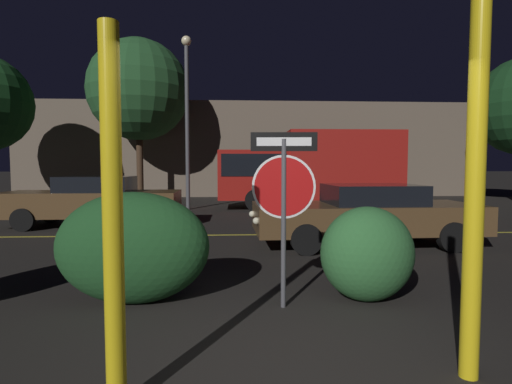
{
  "coord_description": "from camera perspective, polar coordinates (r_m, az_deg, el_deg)",
  "views": [
    {
      "loc": [
        -0.52,
        -3.04,
        1.69
      ],
      "look_at": [
        -0.12,
        4.49,
        1.2
      ],
      "focal_mm": 28.0,
      "sensor_mm": 36.0,
      "label": 1
    }
  ],
  "objects": [
    {
      "name": "stop_sign",
      "position": [
        4.7,
        3.98,
        0.77
      ],
      "size": [
        0.78,
        0.09,
        2.08
      ],
      "rotation": [
        0.0,
        0.0,
        -0.08
      ],
      "color": "#4C4C51",
      "rests_on": "ground_plane"
    },
    {
      "name": "yellow_pole_left",
      "position": [
        2.85,
        -19.77,
        -4.03
      ],
      "size": [
        0.14,
        0.14,
        2.63
      ],
      "primitive_type": "cylinder",
      "color": "yellow",
      "rests_on": "ground_plane"
    },
    {
      "name": "tree_1",
      "position": [
        20.69,
        -16.44,
        13.77
      ],
      "size": [
        4.85,
        4.85,
        7.8
      ],
      "color": "#422D1E",
      "rests_on": "ground_plane"
    },
    {
      "name": "road_center_stripe",
      "position": [
        9.9,
        0.0,
        -6.11
      ],
      "size": [
        32.15,
        0.12,
        0.01
      ],
      "primitive_type": "cube",
      "color": "gold",
      "rests_on": "ground_plane"
    },
    {
      "name": "delivery_truck",
      "position": [
        16.23,
        7.59,
        3.4
      ],
      "size": [
        7.17,
        2.6,
        3.07
      ],
      "rotation": [
        0.0,
        0.0,
        1.56
      ],
      "color": "maroon",
      "rests_on": "ground_plane"
    },
    {
      "name": "passing_car_2",
      "position": [
        8.87,
        15.44,
        -3.01
      ],
      "size": [
        4.84,
        2.04,
        1.3
      ],
      "rotation": [
        0.0,
        0.0,
        1.6
      ],
      "color": "brown",
      "rests_on": "ground_plane"
    },
    {
      "name": "hedge_bush_1",
      "position": [
        5.16,
        -17.14,
        -7.61
      ],
      "size": [
        1.87,
        0.94,
        1.38
      ],
      "primitive_type": "ellipsoid",
      "color": "#1E4C23",
      "rests_on": "ground_plane"
    },
    {
      "name": "hedge_bush_2",
      "position": [
        5.24,
        15.57,
        -8.49
      ],
      "size": [
        1.17,
        0.92,
        1.19
      ],
      "primitive_type": "ellipsoid",
      "color": "#2D6633",
      "rests_on": "ground_plane"
    },
    {
      "name": "yellow_pole_right",
      "position": [
        3.54,
        28.78,
        0.0
      ],
      "size": [
        0.15,
        0.15,
        2.97
      ],
      "primitive_type": "cylinder",
      "color": "yellow",
      "rests_on": "ground_plane"
    },
    {
      "name": "street_lamp",
      "position": [
        15.97,
        -9.82,
        11.91
      ],
      "size": [
        0.38,
        0.38,
        6.67
      ],
      "color": "#4C4C51",
      "rests_on": "ground_plane"
    },
    {
      "name": "building_backdrop",
      "position": [
        23.86,
        -0.31,
        5.97
      ],
      "size": [
        26.27,
        3.57,
        5.28
      ],
      "primitive_type": "cube",
      "color": "#6B5B4C",
      "rests_on": "ground_plane"
    },
    {
      "name": "passing_car_1",
      "position": [
        12.14,
        -22.28,
        -1.16
      ],
      "size": [
        4.91,
        1.86,
        1.4
      ],
      "rotation": [
        0.0,
        0.0,
        1.58
      ],
      "color": "brown",
      "rests_on": "ground_plane"
    },
    {
      "name": "ground_plane",
      "position": [
        3.51,
        6.51,
        -25.01
      ],
      "size": [
        260.0,
        260.0,
        0.0
      ],
      "primitive_type": "plane",
      "color": "black"
    }
  ]
}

